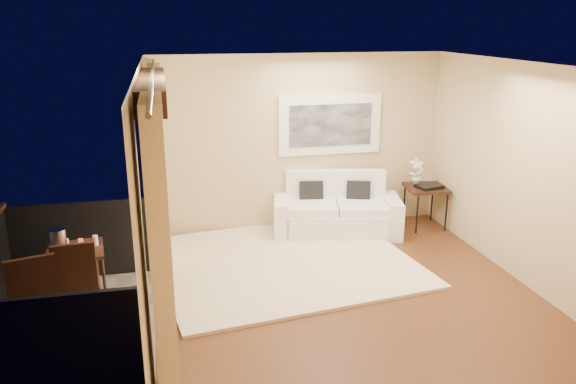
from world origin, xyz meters
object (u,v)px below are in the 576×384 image
object	(u,v)px
side_table	(426,190)
orchid	(417,172)
ice_bucket	(58,238)
balcony_chair_far	(77,278)
balcony_chair_near	(36,304)
sofa	(336,212)
bistro_table	(76,256)

from	to	relation	value
side_table	orchid	world-z (taller)	orchid
side_table	ice_bucket	distance (m)	5.40
ice_bucket	balcony_chair_far	bearing A→B (deg)	-67.76
side_table	balcony_chair_near	distance (m)	5.86
side_table	orchid	bearing A→B (deg)	142.12
sofa	balcony_chair_far	world-z (taller)	balcony_chair_far
balcony_chair_far	orchid	bearing A→B (deg)	-161.08
balcony_chair_far	ice_bucket	xyz separation A→B (m)	(-0.25, 0.61, 0.24)
balcony_chair_far	ice_bucket	bearing A→B (deg)	-72.86
balcony_chair_far	balcony_chair_near	world-z (taller)	balcony_chair_near
bistro_table	balcony_chair_near	distance (m)	1.05
side_table	bistro_table	xyz separation A→B (m)	(-5.02, -1.58, 0.03)
bistro_table	ice_bucket	distance (m)	0.30
balcony_chair_far	ice_bucket	size ratio (longest dim) A/B	4.99
sofa	ice_bucket	size ratio (longest dim) A/B	10.24
sofa	balcony_chair_near	size ratio (longest dim) A/B	1.96
sofa	balcony_chair_far	distance (m)	4.12
ice_bucket	orchid	bearing A→B (deg)	16.86
orchid	balcony_chair_near	bearing A→B (deg)	-152.10
bistro_table	balcony_chair_near	size ratio (longest dim) A/B	0.69
sofa	ice_bucket	xyz separation A→B (m)	(-3.76, -1.52, 0.49)
sofa	side_table	world-z (taller)	sofa
sofa	balcony_chair_far	bearing A→B (deg)	-136.73
sofa	balcony_chair_far	xyz separation A→B (m)	(-3.51, -2.13, 0.25)
side_table	bistro_table	world-z (taller)	bistro_table
orchid	balcony_chair_far	world-z (taller)	orchid
balcony_chair_near	side_table	bearing A→B (deg)	11.04
side_table	balcony_chair_near	world-z (taller)	balcony_chair_near
orchid	side_table	bearing A→B (deg)	-37.88
sofa	bistro_table	xyz separation A→B (m)	(-3.58, -1.66, 0.31)
bistro_table	balcony_chair_far	distance (m)	0.48
orchid	balcony_chair_far	xyz separation A→B (m)	(-4.82, -2.15, -0.31)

